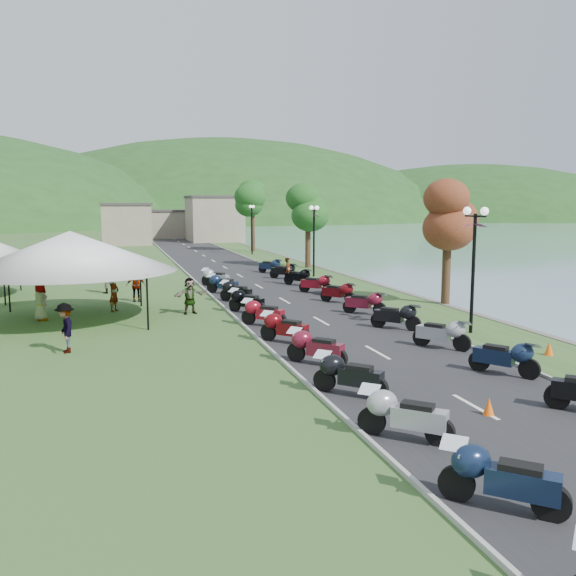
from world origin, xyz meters
TOP-DOWN VIEW (x-y plane):
  - road at (0.00, 40.00)m, footprint 7.00×120.00m
  - hills_backdrop at (0.00, 200.00)m, footprint 360.00×120.00m
  - far_building at (-2.00, 85.00)m, footprint 18.00×16.00m
  - moto_row_left at (-2.63, 16.70)m, footprint 2.60×38.48m
  - moto_row_right at (2.47, 23.05)m, footprint 2.60×37.99m
  - vendor_tent_main at (-10.57, 25.35)m, footprint 6.17×6.17m
  - tree_lakeside at (7.72, 24.60)m, footprint 2.51×2.51m
  - pedestrian_a at (-8.80, 27.19)m, footprint 0.73×0.77m
  - pedestrian_b at (-9.18, 33.64)m, footprint 1.00×0.73m
  - pedestrian_c at (-10.48, 19.09)m, footprint 0.66×1.20m
  - traffic_cone_near at (-0.02, 9.38)m, footprint 0.29×0.29m

SIDE VIEW (x-z plane):
  - hills_backdrop at x=0.00m, z-range -38.00..38.00m
  - pedestrian_a at x=-8.80m, z-range -0.86..0.86m
  - pedestrian_b at x=-9.18m, z-range -0.92..0.92m
  - pedestrian_c at x=-10.48m, z-range -0.88..0.88m
  - road at x=0.00m, z-range 0.00..0.02m
  - traffic_cone_near at x=-0.02m, z-range 0.00..0.45m
  - moto_row_left at x=-2.63m, z-range 0.00..1.10m
  - moto_row_right at x=2.47m, z-range 0.00..1.10m
  - vendor_tent_main at x=-10.57m, z-range 0.00..4.00m
  - far_building at x=-2.00m, z-range 0.00..5.00m
  - tree_lakeside at x=7.72m, z-range 0.00..6.98m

